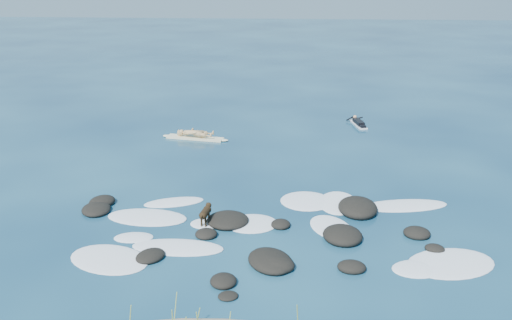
{
  "coord_description": "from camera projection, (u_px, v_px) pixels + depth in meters",
  "views": [
    {
      "loc": [
        1.71,
        -18.37,
        8.6
      ],
      "look_at": [
        -0.01,
        4.0,
        0.9
      ],
      "focal_mm": 40.0,
      "sensor_mm": 36.0,
      "label": 1
    }
  ],
  "objects": [
    {
      "name": "standing_surfer_rig",
      "position": [
        195.0,
        124.0,
        29.42
      ],
      "size": [
        3.61,
        1.14,
        2.06
      ],
      "rotation": [
        0.0,
        0.0,
        -0.18
      ],
      "color": "beige",
      "rests_on": "ground"
    },
    {
      "name": "dog",
      "position": [
        206.0,
        212.0,
        19.75
      ],
      "size": [
        0.38,
        1.13,
        0.71
      ],
      "rotation": [
        0.0,
        0.0,
        1.43
      ],
      "color": "black",
      "rests_on": "ground"
    },
    {
      "name": "breaking_foam",
      "position": [
        275.0,
        228.0,
        19.63
      ],
      "size": [
        13.65,
        7.49,
        0.12
      ],
      "color": "white",
      "rests_on": "ground"
    },
    {
      "name": "reef_rocks",
      "position": [
        276.0,
        231.0,
        19.21
      ],
      "size": [
        12.81,
        7.32,
        0.6
      ],
      "color": "black",
      "rests_on": "ground"
    },
    {
      "name": "ground",
      "position": [
        248.0,
        220.0,
        20.24
      ],
      "size": [
        160.0,
        160.0,
        0.0
      ],
      "primitive_type": "plane",
      "color": "#0A2642",
      "rests_on": "ground"
    },
    {
      "name": "paddling_surfer_rig",
      "position": [
        358.0,
        123.0,
        32.24
      ],
      "size": [
        1.09,
        2.26,
        0.39
      ],
      "rotation": [
        0.0,
        0.0,
        1.78
      ],
      "color": "white",
      "rests_on": "ground"
    }
  ]
}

